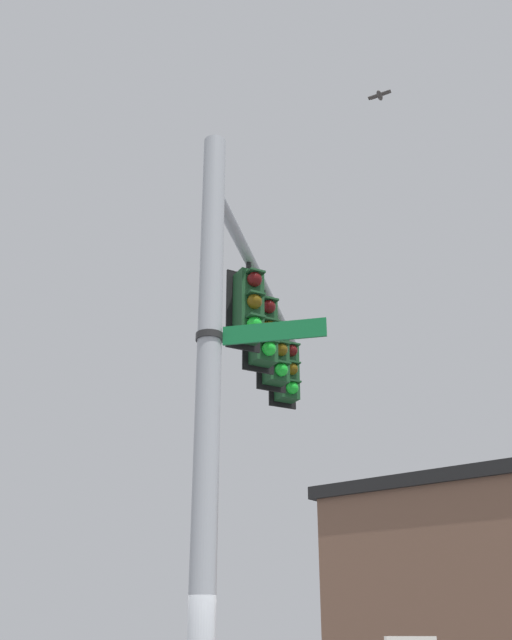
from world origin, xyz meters
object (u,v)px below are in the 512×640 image
Objects in this scene: traffic_light_mid_outer at (276,353)px; traffic_light_arm_end at (287,371)px; traffic_light_mid_inner at (264,331)px; street_name_sign at (242,335)px; bird_flying at (380,95)px; traffic_light_nearest_pole at (249,306)px.

traffic_light_mid_outer is 0.96m from traffic_light_arm_end.
traffic_light_mid_inner is 0.96m from traffic_light_mid_outer.
traffic_light_mid_outer and traffic_light_arm_end have the same top height.
traffic_light_arm_end is 1.11× the size of street_name_sign.
bird_flying reaches higher than traffic_light_mid_inner.
street_name_sign is at bearing 60.56° from traffic_light_nearest_pole.
traffic_light_arm_end is 3.48× the size of bird_flying.
street_name_sign is at bearing 53.73° from traffic_light_arm_end.
traffic_light_mid_inner is 1.11× the size of street_name_sign.
street_name_sign is 3.14× the size of bird_flying.
bird_flying is at bearing 157.21° from traffic_light_mid_inner.
traffic_light_mid_inner is (-0.62, -0.73, 0.00)m from traffic_light_nearest_pole.
traffic_light_nearest_pole and traffic_light_arm_end have the same top height.
traffic_light_mid_inner is 1.00× the size of traffic_light_arm_end.
traffic_light_mid_inner is 1.00× the size of traffic_light_mid_outer.
street_name_sign is at bearing 23.22° from bird_flying.
traffic_light_nearest_pole and traffic_light_mid_inner have the same top height.
traffic_light_mid_inner is 3.06m from street_name_sign.
bird_flying reaches higher than traffic_light_mid_outer.
bird_flying is at bearing 177.60° from traffic_light_nearest_pole.
bird_flying reaches higher than street_name_sign.
traffic_light_mid_inner is 1.91m from traffic_light_arm_end.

